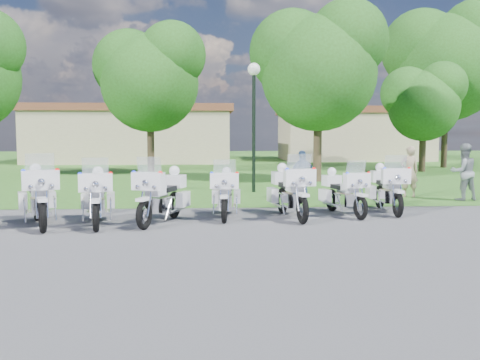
{
  "coord_description": "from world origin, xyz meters",
  "views": [
    {
      "loc": [
        -0.35,
        -11.89,
        2.1
      ],
      "look_at": [
        0.4,
        1.2,
        0.95
      ],
      "focal_mm": 40.0,
      "sensor_mm": 36.0,
      "label": 1
    }
  ],
  "objects": [
    {
      "name": "motorcycle_6",
      "position": [
        3.09,
        1.62,
        0.6
      ],
      "size": [
        1.02,
        2.11,
        1.44
      ],
      "rotation": [
        0.0,
        0.0,
        3.38
      ],
      "color": "black",
      "rests_on": "ground"
    },
    {
      "name": "tree_4",
      "position": [
        13.95,
        20.13,
        6.65
      ],
      "size": [
        7.53,
        6.43,
        10.04
      ],
      "color": "#38281C",
      "rests_on": "ground"
    },
    {
      "name": "bystander_a",
      "position": [
        6.16,
        5.15,
        0.84
      ],
      "size": [
        0.62,
        0.41,
        1.67
      ],
      "primitive_type": "imported",
      "rotation": [
        0.0,
        0.0,
        3.16
      ],
      "color": "tan",
      "rests_on": "ground"
    },
    {
      "name": "motorcycle_3",
      "position": [
        -1.46,
        0.65,
        0.66
      ],
      "size": [
        1.26,
        2.27,
        1.59
      ],
      "rotation": [
        0.0,
        0.0,
        2.81
      ],
      "color": "black",
      "rests_on": "ground"
    },
    {
      "name": "motorcycle_1",
      "position": [
        -4.24,
        0.41,
        0.7
      ],
      "size": [
        1.38,
        2.38,
        1.68
      ],
      "rotation": [
        0.0,
        0.0,
        3.51
      ],
      "color": "black",
      "rests_on": "ground"
    },
    {
      "name": "motorcycle_2",
      "position": [
        -2.94,
        0.48,
        0.66
      ],
      "size": [
        1.02,
        2.34,
        1.58
      ],
      "rotation": [
        0.0,
        0.0,
        3.31
      ],
      "color": "black",
      "rests_on": "ground"
    },
    {
      "name": "lamp_post",
      "position": [
        1.22,
        7.02,
        3.41
      ],
      "size": [
        0.44,
        0.44,
        4.56
      ],
      "color": "black",
      "rests_on": "ground"
    },
    {
      "name": "bystander_c",
      "position": [
        2.57,
        4.72,
        0.78
      ],
      "size": [
        0.99,
        0.65,
        1.56
      ],
      "primitive_type": "imported",
      "rotation": [
        0.0,
        0.0,
        3.46
      ],
      "color": "#365482",
      "rests_on": "ground"
    },
    {
      "name": "motorcycle_7",
      "position": [
        4.38,
        2.04,
        0.65
      ],
      "size": [
        0.8,
        2.31,
        1.55
      ],
      "rotation": [
        0.0,
        0.0,
        3.1
      ],
      "color": "black",
      "rests_on": "ground"
    },
    {
      "name": "building_east",
      "position": [
        11.0,
        30.0,
        2.07
      ],
      "size": [
        11.44,
        7.28,
        4.1
      ],
      "color": "tan",
      "rests_on": "ground"
    },
    {
      "name": "grass_lawn",
      "position": [
        0.0,
        27.0,
        0.0
      ],
      "size": [
        100.0,
        48.0,
        0.01
      ],
      "primitive_type": "cube",
      "color": "#3D6A21",
      "rests_on": "ground"
    },
    {
      "name": "tree_2",
      "position": [
        4.3,
        11.17,
        5.14
      ],
      "size": [
        5.83,
        4.97,
        7.77
      ],
      "color": "#38281C",
      "rests_on": "ground"
    },
    {
      "name": "bystander_b",
      "position": [
        7.55,
        4.26,
        0.89
      ],
      "size": [
        0.94,
        0.78,
        1.77
      ],
      "primitive_type": "imported",
      "rotation": [
        0.0,
        0.0,
        -3.01
      ],
      "color": "gray",
      "rests_on": "ground"
    },
    {
      "name": "tree_1",
      "position": [
        -3.4,
        15.75,
        5.1
      ],
      "size": [
        5.78,
        4.93,
        7.7
      ],
      "color": "#38281C",
      "rests_on": "ground"
    },
    {
      "name": "tree_3",
      "position": [
        11.26,
        16.76,
        3.94
      ],
      "size": [
        4.47,
        3.82,
        5.96
      ],
      "color": "#38281C",
      "rests_on": "ground"
    },
    {
      "name": "motorcycle_4",
      "position": [
        0.05,
        1.38,
        0.62
      ],
      "size": [
        0.81,
        2.22,
        1.49
      ],
      "rotation": [
        0.0,
        0.0,
        3.07
      ],
      "color": "black",
      "rests_on": "ground"
    },
    {
      "name": "motorcycle_5",
      "position": [
        1.65,
        1.24,
        0.68
      ],
      "size": [
        0.99,
        2.4,
        1.62
      ],
      "rotation": [
        0.0,
        0.0,
        3.28
      ],
      "color": "black",
      "rests_on": "ground"
    },
    {
      "name": "ground",
      "position": [
        0.0,
        0.0,
        0.0
      ],
      "size": [
        100.0,
        100.0,
        0.0
      ],
      "primitive_type": "plane",
      "color": "#545459",
      "rests_on": "ground"
    },
    {
      "name": "building_west",
      "position": [
        -6.0,
        28.0,
        2.07
      ],
      "size": [
        14.56,
        8.32,
        4.1
      ],
      "color": "tan",
      "rests_on": "ground"
    }
  ]
}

